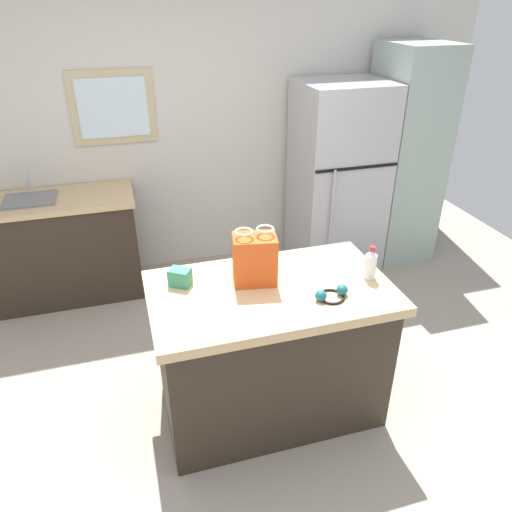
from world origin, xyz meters
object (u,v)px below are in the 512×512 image
Objects in this scene: bottle at (371,264)px; ear_defenders at (331,294)px; refrigerator at (338,177)px; kitchen_island at (270,351)px; tall_cabinet at (405,156)px; shopping_bag at (255,259)px; small_box at (180,277)px.

bottle reaches higher than ear_defenders.
refrigerator reaches higher than bottle.
bottle is at bearing -109.36° from refrigerator.
kitchen_island is 0.59m from ear_defenders.
kitchen_island is 2.15m from refrigerator.
refrigerator is 0.70m from tall_cabinet.
refrigerator reaches higher than ear_defenders.
bottle is at bearing -13.26° from shopping_bag.
shopping_bag is 0.44m from small_box.
shopping_bag is at bearing -128.16° from refrigerator.
refrigerator reaches higher than kitchen_island.
refrigerator is at bearing 64.21° from ear_defenders.
shopping_bag reaches higher than bottle.
tall_cabinet is at bearing 33.04° from small_box.
kitchen_island is at bearing -125.05° from refrigerator.
tall_cabinet reaches higher than small_box.
tall_cabinet is 2.50m from ear_defenders.
small_box is 0.57× the size of bottle.
tall_cabinet reaches higher than shopping_bag.
shopping_bag is at bearing -140.32° from tall_cabinet.
bottle is at bearing -5.23° from kitchen_island.
small_box is (-1.70, -1.55, 0.11)m from refrigerator.
kitchen_island is 0.80m from bottle.
small_box is at bearing 169.23° from shopping_bag.
tall_cabinet is at bearing 39.68° from shopping_bag.
tall_cabinet reaches higher than ear_defenders.
refrigerator is at bearing -179.98° from tall_cabinet.
shopping_bag reaches higher than small_box.
refrigerator is 1.89m from bottle.
bottle is (0.59, -0.05, 0.54)m from kitchen_island.
refrigerator is 2.13m from ear_defenders.
small_box is (-0.49, 0.18, 0.50)m from kitchen_island.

